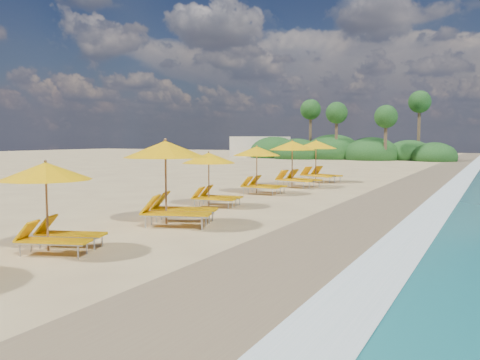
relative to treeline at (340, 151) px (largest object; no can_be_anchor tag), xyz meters
The scene contains 11 objects.
ground 46.60m from the treeline, 77.68° to the right, with size 160.00×160.00×0.00m, color tan.
wet_sand 47.61m from the treeline, 72.97° to the right, with size 4.00×160.00×0.01m, color olive.
surf_foam 48.47m from the treeline, 69.92° to the right, with size 4.00×160.00×0.01m.
station_2 52.60m from the treeline, 80.66° to the right, with size 2.66×2.61×2.08m.
station_3 48.60m from the treeline, 79.49° to the right, with size 3.27×3.20×2.56m.
station_4 44.49m from the treeline, 79.81° to the right, with size 2.44×2.31×2.08m.
station_5 39.86m from the treeline, 78.96° to the right, with size 2.42×2.23×2.25m.
station_6 36.29m from the treeline, 77.40° to the right, with size 3.06×2.95×2.49m.
station_7 32.90m from the treeline, 75.93° to the right, with size 3.24×3.19×2.50m.
treeline is the anchor object (origin of this frame).
beach_building 12.32m from the treeline, 168.35° to the left, with size 7.00×5.00×2.80m, color beige.
Camera 1 is at (7.47, -14.24, 2.56)m, focal length 37.05 mm.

